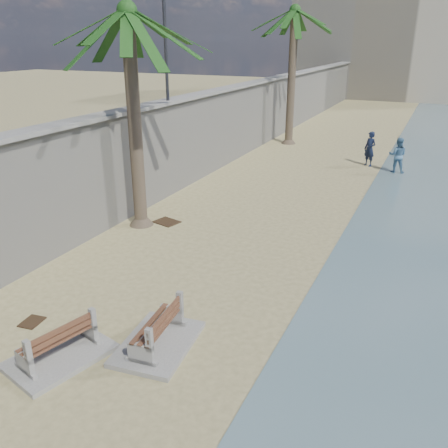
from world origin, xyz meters
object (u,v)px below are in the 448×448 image
(palm_mid, at_px, (127,14))
(palm_back, at_px, (295,12))
(person_a, at_px, (370,146))
(bench_far, at_px, (58,344))
(person_b, at_px, (398,153))
(bench_near, at_px, (157,331))

(palm_mid, relative_size, palm_back, 0.92)
(palm_mid, xyz_separation_m, person_a, (5.61, 11.13, -5.47))
(bench_far, relative_size, palm_back, 0.27)
(palm_mid, distance_m, palm_back, 14.57)
(bench_far, bearing_deg, person_a, 80.28)
(person_a, xyz_separation_m, person_b, (1.34, -0.71, -0.06))
(bench_far, xyz_separation_m, person_b, (4.38, 17.03, 0.54))
(palm_back, bearing_deg, person_a, -33.86)
(person_a, relative_size, person_b, 1.07)
(person_b, bearing_deg, person_a, -32.11)
(bench_near, height_order, palm_back, palm_back)
(bench_near, xyz_separation_m, bench_far, (-1.50, -1.15, -0.01))
(palm_mid, bearing_deg, bench_far, -68.75)
(bench_far, relative_size, palm_mid, 0.29)
(bench_near, relative_size, person_b, 1.16)
(palm_back, bearing_deg, bench_near, -79.93)
(person_b, bearing_deg, bench_far, 71.23)
(person_a, bearing_deg, palm_mid, -83.60)
(bench_far, relative_size, person_a, 1.13)
(bench_far, xyz_separation_m, palm_back, (-2.05, 21.16, 6.72))
(bench_far, xyz_separation_m, palm_mid, (-2.57, 6.61, 6.08))
(bench_far, distance_m, palm_mid, 9.34)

